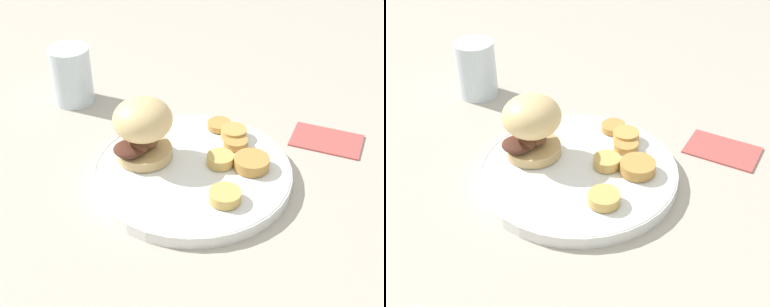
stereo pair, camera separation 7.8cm
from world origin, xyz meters
TOP-DOWN VIEW (x-y plane):
  - ground_plane at (0.00, 0.00)m, footprint 4.00×4.00m
  - dinner_plate at (0.00, 0.00)m, footprint 0.30×0.30m
  - sandwich at (-0.08, -0.02)m, footprint 0.11×0.11m
  - potato_round_0 at (0.02, 0.09)m, footprint 0.04×0.04m
  - potato_round_1 at (0.03, 0.03)m, footprint 0.04×0.04m
  - potato_round_2 at (0.01, 0.10)m, footprint 0.04×0.04m
  - potato_round_3 at (0.07, 0.05)m, footprint 0.05×0.05m
  - potato_round_4 at (-0.03, 0.11)m, footprint 0.04×0.04m
  - potato_round_5 at (0.08, -0.04)m, footprint 0.05×0.05m
  - drinking_glass at (-0.31, 0.06)m, footprint 0.07×0.07m
  - napkin at (0.13, 0.21)m, footprint 0.13×0.10m

SIDE VIEW (x-z plane):
  - ground_plane at x=0.00m, z-range 0.00..0.00m
  - napkin at x=0.13m, z-range 0.00..0.01m
  - dinner_plate at x=0.00m, z-range 0.00..0.02m
  - potato_round_4 at x=-0.03m, z-range 0.02..0.03m
  - potato_round_0 at x=0.02m, z-range 0.02..0.03m
  - potato_round_5 at x=0.08m, z-range 0.02..0.04m
  - potato_round_1 at x=0.03m, z-range 0.02..0.04m
  - potato_round_2 at x=0.01m, z-range 0.02..0.04m
  - potato_round_3 at x=0.07m, z-range 0.02..0.04m
  - drinking_glass at x=-0.31m, z-range 0.00..0.11m
  - sandwich at x=-0.08m, z-range 0.02..0.12m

